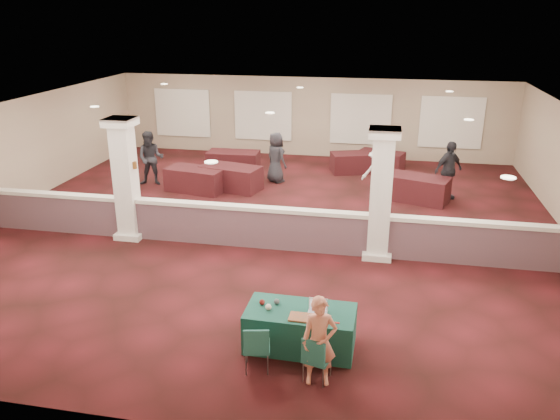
% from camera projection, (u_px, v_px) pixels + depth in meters
% --- Properties ---
extents(ground, '(16.00, 16.00, 0.00)m').
position_uv_depth(ground, '(271.00, 225.00, 15.39)').
color(ground, '#401013').
rests_on(ground, ground).
extents(wall_back, '(16.00, 0.04, 3.20)m').
position_uv_depth(wall_back, '(311.00, 117.00, 22.20)').
color(wall_back, gray).
rests_on(wall_back, ground).
extents(wall_front, '(16.00, 0.04, 3.20)m').
position_uv_depth(wall_front, '(149.00, 330.00, 7.47)').
color(wall_front, gray).
rests_on(wall_front, ground).
extents(wall_left, '(0.04, 16.00, 3.20)m').
position_uv_depth(wall_left, '(8.00, 157.00, 16.27)').
color(wall_left, gray).
rests_on(wall_left, ground).
extents(ceiling, '(16.00, 16.00, 0.02)m').
position_uv_depth(ceiling, '(270.00, 112.00, 14.28)').
color(ceiling, silver).
rests_on(ceiling, wall_back).
extents(partition_wall, '(15.60, 0.28, 1.10)m').
position_uv_depth(partition_wall, '(258.00, 226.00, 13.81)').
color(partition_wall, brown).
rests_on(partition_wall, ground).
extents(column_left, '(0.72, 0.72, 3.20)m').
position_uv_depth(column_left, '(126.00, 178.00, 14.07)').
color(column_left, silver).
rests_on(column_left, ground).
extents(column_right, '(0.72, 0.72, 3.20)m').
position_uv_depth(column_right, '(381.00, 193.00, 12.90)').
color(column_right, silver).
rests_on(column_right, ground).
extents(sconce_left, '(0.12, 0.12, 0.18)m').
position_uv_depth(sconce_left, '(114.00, 164.00, 13.99)').
color(sconce_left, brown).
rests_on(sconce_left, column_left).
extents(sconce_right, '(0.12, 0.12, 0.18)m').
position_uv_depth(sconce_right, '(134.00, 165.00, 13.89)').
color(sconce_right, brown).
rests_on(sconce_right, column_left).
extents(near_table, '(1.95, 1.00, 0.74)m').
position_uv_depth(near_table, '(300.00, 328.00, 9.75)').
color(near_table, '#103D37').
rests_on(near_table, ground).
extents(conf_chair_main, '(0.51, 0.51, 0.84)m').
position_uv_depth(conf_chair_main, '(316.00, 356.00, 8.76)').
color(conf_chair_main, '#1D5456').
rests_on(conf_chair_main, ground).
extents(conf_chair_side, '(0.52, 0.52, 0.87)m').
position_uv_depth(conf_chair_side, '(257.00, 345.00, 9.01)').
color(conf_chair_side, '#1D5456').
rests_on(conf_chair_side, ground).
extents(woman, '(0.61, 0.46, 1.54)m').
position_uv_depth(woman, '(319.00, 342.00, 8.66)').
color(woman, '#DC8360').
rests_on(woman, ground).
extents(far_table_front_left, '(2.07, 1.31, 0.78)m').
position_uv_depth(far_table_front_left, '(196.00, 180.00, 18.20)').
color(far_table_front_left, black).
rests_on(far_table_front_left, ground).
extents(far_table_front_center, '(2.15, 1.42, 0.80)m').
position_uv_depth(far_table_front_center, '(231.00, 178.00, 18.37)').
color(far_table_front_center, black).
rests_on(far_table_front_center, ground).
extents(far_table_front_right, '(2.17, 1.56, 0.80)m').
position_uv_depth(far_table_front_right, '(416.00, 188.00, 17.28)').
color(far_table_front_right, black).
rests_on(far_table_front_right, ground).
extents(far_table_back_left, '(1.92, 1.00, 0.77)m').
position_uv_depth(far_table_back_left, '(233.00, 162.00, 20.38)').
color(far_table_back_left, black).
rests_on(far_table_back_left, ground).
extents(far_table_back_center, '(1.99, 1.42, 0.73)m').
position_uv_depth(far_table_back_center, '(356.00, 162.00, 20.33)').
color(far_table_back_center, black).
rests_on(far_table_back_center, ground).
extents(far_table_back_right, '(1.85, 1.31, 0.68)m').
position_uv_depth(far_table_back_right, '(381.00, 160.00, 20.73)').
color(far_table_back_right, black).
rests_on(far_table_back_right, ground).
extents(attendee_a, '(0.97, 0.65, 1.87)m').
position_uv_depth(attendee_a, '(151.00, 158.00, 18.67)').
color(attendee_a, black).
rests_on(attendee_a, ground).
extents(attendee_b, '(1.15, 0.93, 1.64)m').
position_uv_depth(attendee_b, '(377.00, 173.00, 17.36)').
color(attendee_b, silver).
rests_on(attendee_b, ground).
extents(attendee_c, '(1.18, 1.10, 1.87)m').
position_uv_depth(attendee_c, '(448.00, 170.00, 17.28)').
color(attendee_c, black).
rests_on(attendee_c, ground).
extents(attendee_d, '(0.97, 0.91, 1.76)m').
position_uv_depth(attendee_d, '(276.00, 157.00, 19.00)').
color(attendee_d, black).
rests_on(attendee_d, ground).
extents(laptop_base, '(0.34, 0.24, 0.02)m').
position_uv_depth(laptop_base, '(317.00, 313.00, 9.51)').
color(laptop_base, silver).
rests_on(laptop_base, near_table).
extents(laptop_screen, '(0.34, 0.02, 0.22)m').
position_uv_depth(laptop_screen, '(318.00, 304.00, 9.57)').
color(laptop_screen, silver).
rests_on(laptop_screen, near_table).
extents(screen_glow, '(0.31, 0.01, 0.19)m').
position_uv_depth(screen_glow, '(318.00, 305.00, 9.57)').
color(screen_glow, silver).
rests_on(screen_glow, near_table).
extents(knitting, '(0.41, 0.31, 0.03)m').
position_uv_depth(knitting, '(301.00, 317.00, 9.37)').
color(knitting, '#BB561E').
rests_on(knitting, near_table).
extents(yarn_cream, '(0.11, 0.11, 0.11)m').
position_uv_depth(yarn_cream, '(268.00, 307.00, 9.61)').
color(yarn_cream, '#F1DFC6').
rests_on(yarn_cream, near_table).
extents(yarn_red, '(0.10, 0.10, 0.10)m').
position_uv_depth(yarn_red, '(262.00, 302.00, 9.79)').
color(yarn_red, '#5B1212').
rests_on(yarn_red, near_table).
extents(yarn_grey, '(0.11, 0.11, 0.11)m').
position_uv_depth(yarn_grey, '(277.00, 302.00, 9.80)').
color(yarn_grey, '#505155').
rests_on(yarn_grey, near_table).
extents(scissors, '(0.12, 0.03, 0.01)m').
position_uv_depth(scissors, '(336.00, 323.00, 9.23)').
color(scissors, '#B51413').
rests_on(scissors, near_table).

